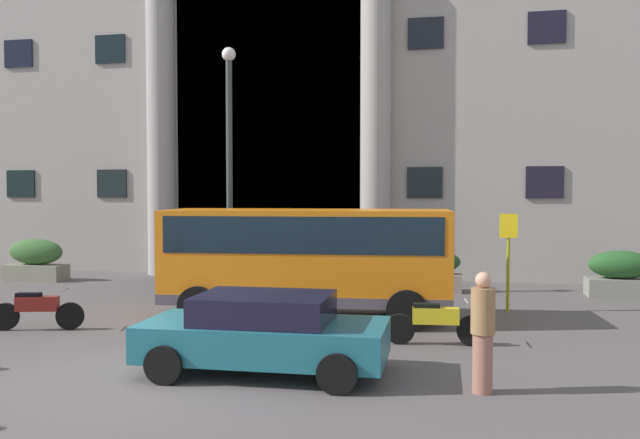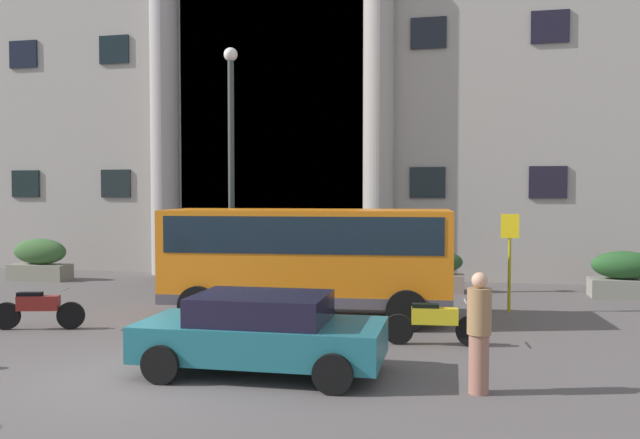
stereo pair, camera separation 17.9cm
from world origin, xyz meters
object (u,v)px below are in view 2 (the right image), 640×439
at_px(parked_estate_mid, 261,332).
at_px(hedge_planter_far_west, 430,271).
at_px(scooter_by_planter, 36,309).
at_px(motorcycle_far_end, 432,322).
at_px(hedge_planter_west, 624,275).
at_px(hedge_planter_entrance_right, 264,262).
at_px(hedge_planter_entrance_left, 40,260).
at_px(lamppost_plaza_centre, 231,151).
at_px(bus_stop_sign, 510,251).
at_px(pedestrian_man_crossing, 479,332).
at_px(orange_minibus, 308,253).

bearing_deg(parked_estate_mid, hedge_planter_far_west, 75.94).
relative_size(scooter_by_planter, motorcycle_far_end, 0.97).
height_order(hedge_planter_west, hedge_planter_far_west, hedge_planter_west).
relative_size(parked_estate_mid, scooter_by_planter, 2.09).
xyz_separation_m(hedge_planter_entrance_right, hedge_planter_entrance_left, (-7.98, -0.18, -0.10)).
bearing_deg(lamppost_plaza_centre, motorcycle_far_end, -40.53).
bearing_deg(motorcycle_far_end, hedge_planter_west, 49.82).
height_order(bus_stop_sign, hedge_planter_west, bus_stop_sign).
bearing_deg(parked_estate_mid, hedge_planter_west, 50.74).
height_order(hedge_planter_far_west, pedestrian_man_crossing, pedestrian_man_crossing).
bearing_deg(scooter_by_planter, hedge_planter_west, 13.76).
xyz_separation_m(hedge_planter_west, hedge_planter_entrance_right, (-10.70, -0.18, 0.14)).
xyz_separation_m(orange_minibus, parked_estate_mid, (0.38, -4.77, -0.88)).
xyz_separation_m(hedge_planter_entrance_right, scooter_by_planter, (-2.87, -7.42, -0.32)).
distance_m(bus_stop_sign, parked_estate_mid, 8.01).
bearing_deg(pedestrian_man_crossing, hedge_planter_entrance_left, 101.46).
xyz_separation_m(scooter_by_planter, motorcycle_far_end, (8.56, 0.40, 0.00)).
height_order(parked_estate_mid, pedestrian_man_crossing, pedestrian_man_crossing).
xyz_separation_m(hedge_planter_entrance_right, hedge_planter_far_west, (5.22, 0.06, -0.16)).
bearing_deg(bus_stop_sign, orange_minibus, -157.91).
height_order(orange_minibus, hedge_planter_entrance_left, orange_minibus).
distance_m(hedge_planter_far_west, lamppost_plaza_centre, 6.94).
bearing_deg(bus_stop_sign, hedge_planter_far_west, 125.04).
bearing_deg(bus_stop_sign, scooter_by_planter, -156.60).
height_order(parked_estate_mid, lamppost_plaza_centre, lamppost_plaza_centre).
distance_m(hedge_planter_west, parked_estate_mid, 12.49).
height_order(hedge_planter_entrance_left, lamppost_plaza_centre, lamppost_plaza_centre).
bearing_deg(pedestrian_man_crossing, motorcycle_far_end, 61.44).
xyz_separation_m(hedge_planter_far_west, lamppost_plaza_centre, (-5.64, -1.86, 3.59)).
relative_size(parked_estate_mid, motorcycle_far_end, 2.03).
xyz_separation_m(orange_minibus, motorcycle_far_end, (3.04, -2.12, -1.11)).
distance_m(pedestrian_man_crossing, lamppost_plaza_centre, 11.26).
bearing_deg(hedge_planter_far_west, bus_stop_sign, -54.96).
bearing_deg(lamppost_plaza_centre, scooter_by_planter, -113.57).
xyz_separation_m(bus_stop_sign, hedge_planter_entrance_right, (-7.36, 3.00, -0.75)).
height_order(bus_stop_sign, motorcycle_far_end, bus_stop_sign).
height_order(hedge_planter_west, scooter_by_planter, hedge_planter_west).
relative_size(orange_minibus, hedge_planter_entrance_right, 3.35).
height_order(orange_minibus, hedge_planter_entrance_right, orange_minibus).
height_order(parked_estate_mid, motorcycle_far_end, parked_estate_mid).
xyz_separation_m(motorcycle_far_end, pedestrian_man_crossing, (0.85, -3.01, 0.47)).
relative_size(hedge_planter_entrance_right, lamppost_plaza_centre, 0.28).
bearing_deg(parked_estate_mid, pedestrian_man_crossing, -7.05).
bearing_deg(motorcycle_far_end, pedestrian_man_crossing, -79.55).
distance_m(hedge_planter_west, hedge_planter_entrance_left, 18.68).
height_order(hedge_planter_west, motorcycle_far_end, hedge_planter_west).
distance_m(hedge_planter_entrance_left, lamppost_plaza_centre, 8.50).
xyz_separation_m(scooter_by_planter, pedestrian_man_crossing, (9.41, -2.61, 0.47)).
xyz_separation_m(hedge_planter_far_west, pedestrian_man_crossing, (1.32, -10.09, 0.30)).
distance_m(bus_stop_sign, hedge_planter_west, 4.69).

